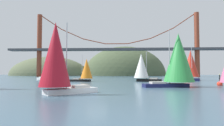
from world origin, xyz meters
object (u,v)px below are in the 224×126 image
at_px(sailboat_scarlet_sail, 191,64).
at_px(channel_buoy, 220,84).
at_px(sailboat_teal_sail, 47,67).
at_px(sailboat_orange_sail, 86,70).
at_px(sailboat_white_mainsail, 142,67).
at_px(sailboat_crimson_sail, 57,57).
at_px(sailboat_green_sail, 178,59).

distance_m(sailboat_scarlet_sail, channel_buoy, 26.93).
relative_size(sailboat_teal_sail, sailboat_orange_sail, 1.12).
bearing_deg(sailboat_orange_sail, sailboat_white_mainsail, 5.26).
bearing_deg(sailboat_teal_sail, sailboat_white_mainsail, -15.12).
height_order(sailboat_white_mainsail, sailboat_scarlet_sail, sailboat_scarlet_sail).
height_order(sailboat_teal_sail, sailboat_crimson_sail, sailboat_crimson_sail).
height_order(sailboat_teal_sail, sailboat_white_mainsail, sailboat_white_mainsail).
height_order(sailboat_orange_sail, channel_buoy, sailboat_orange_sail).
bearing_deg(sailboat_green_sail, channel_buoy, 23.82).
bearing_deg(sailboat_white_mainsail, sailboat_crimson_sail, -111.45).
relative_size(sailboat_scarlet_sail, channel_buoy, 4.50).
height_order(sailboat_orange_sail, sailboat_crimson_sail, sailboat_crimson_sail).
relative_size(sailboat_crimson_sail, channel_buoy, 3.44).
bearing_deg(sailboat_orange_sail, sailboat_teal_sail, 146.60).
distance_m(sailboat_white_mainsail, sailboat_crimson_sail, 37.95).
bearing_deg(channel_buoy, sailboat_green_sail, -156.18).
distance_m(sailboat_teal_sail, sailboat_orange_sail, 18.25).
bearing_deg(sailboat_teal_sail, sailboat_scarlet_sail, 0.24).
xyz_separation_m(sailboat_orange_sail, sailboat_scarlet_sail, (33.35, 10.24, 1.85)).
relative_size(sailboat_orange_sail, sailboat_crimson_sail, 0.84).
relative_size(sailboat_teal_sail, sailboat_green_sail, 0.81).
xyz_separation_m(sailboat_white_mainsail, sailboat_crimson_sail, (-13.88, -35.32, 0.31)).
bearing_deg(sailboat_scarlet_sail, sailboat_crimson_sail, -125.04).
xyz_separation_m(sailboat_orange_sail, channel_buoy, (30.27, -16.07, -3.04)).
bearing_deg(sailboat_scarlet_sail, channel_buoy, -96.68).
xyz_separation_m(sailboat_white_mainsail, sailboat_scarlet_sail, (17.01, 8.73, 1.02)).
height_order(sailboat_crimson_sail, sailboat_scarlet_sail, sailboat_scarlet_sail).
distance_m(sailboat_crimson_sail, sailboat_scarlet_sail, 53.81).
bearing_deg(sailboat_orange_sail, sailboat_scarlet_sail, 17.06).
distance_m(sailboat_teal_sail, sailboat_crimson_sail, 47.27).
bearing_deg(sailboat_orange_sail, channel_buoy, -27.96).
bearing_deg(sailboat_crimson_sail, sailboat_green_sail, 36.47).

